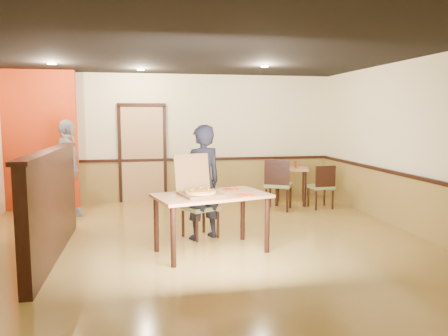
{
  "coord_description": "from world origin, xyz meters",
  "views": [
    {
      "loc": [
        -0.79,
        -6.25,
        1.89
      ],
      "look_at": [
        0.37,
        0.0,
        1.13
      ],
      "focal_mm": 35.0,
      "sensor_mm": 36.0,
      "label": 1
    }
  ],
  "objects_px": {
    "diner": "(202,182)",
    "side_chair_left": "(278,183)",
    "passerby": "(68,168)",
    "diner_chair": "(198,203)",
    "main_table": "(211,202)",
    "pizza_box": "(199,190)",
    "side_table": "(291,176)",
    "condiment": "(295,164)",
    "side_chair_right": "(322,185)"
  },
  "relations": [
    {
      "from": "diner_chair",
      "to": "pizza_box",
      "type": "bearing_deg",
      "value": -122.25
    },
    {
      "from": "side_chair_left",
      "to": "condiment",
      "type": "distance_m",
      "value": 0.94
    },
    {
      "from": "pizza_box",
      "to": "side_chair_right",
      "type": "bearing_deg",
      "value": 24.94
    },
    {
      "from": "pizza_box",
      "to": "condiment",
      "type": "bearing_deg",
      "value": 35.46
    },
    {
      "from": "side_chair_left",
      "to": "diner_chair",
      "type": "bearing_deg",
      "value": 68.39
    },
    {
      "from": "side_table",
      "to": "diner_chair",
      "type": "bearing_deg",
      "value": -136.22
    },
    {
      "from": "main_table",
      "to": "passerby",
      "type": "xyz_separation_m",
      "value": [
        -2.31,
        2.69,
        0.2
      ]
    },
    {
      "from": "pizza_box",
      "to": "condiment",
      "type": "height_order",
      "value": "pizza_box"
    },
    {
      "from": "side_chair_right",
      "to": "side_table",
      "type": "height_order",
      "value": "side_chair_right"
    },
    {
      "from": "side_chair_left",
      "to": "diner",
      "type": "bearing_deg",
      "value": 71.68
    },
    {
      "from": "passerby",
      "to": "pizza_box",
      "type": "relative_size",
      "value": 2.52
    },
    {
      "from": "side_chair_right",
      "to": "pizza_box",
      "type": "distance_m",
      "value": 3.77
    },
    {
      "from": "side_chair_left",
      "to": "condiment",
      "type": "xyz_separation_m",
      "value": [
        0.59,
        0.67,
        0.29
      ]
    },
    {
      "from": "side_table",
      "to": "passerby",
      "type": "height_order",
      "value": "passerby"
    },
    {
      "from": "side_chair_left",
      "to": "diner",
      "type": "relative_size",
      "value": 0.59
    },
    {
      "from": "diner",
      "to": "side_table",
      "type": "bearing_deg",
      "value": -156.54
    },
    {
      "from": "diner",
      "to": "side_chair_left",
      "type": "bearing_deg",
      "value": -158.34
    },
    {
      "from": "diner",
      "to": "passerby",
      "type": "relative_size",
      "value": 0.96
    },
    {
      "from": "diner_chair",
      "to": "side_chair_left",
      "type": "height_order",
      "value": "side_chair_left"
    },
    {
      "from": "side_chair_left",
      "to": "side_table",
      "type": "bearing_deg",
      "value": -100.88
    },
    {
      "from": "main_table",
      "to": "side_table",
      "type": "bearing_deg",
      "value": 38.61
    },
    {
      "from": "side_table",
      "to": "condiment",
      "type": "distance_m",
      "value": 0.28
    },
    {
      "from": "passerby",
      "to": "main_table",
      "type": "bearing_deg",
      "value": -150.54
    },
    {
      "from": "main_table",
      "to": "diner_chair",
      "type": "relative_size",
      "value": 1.77
    },
    {
      "from": "side_chair_right",
      "to": "passerby",
      "type": "bearing_deg",
      "value": -6.38
    },
    {
      "from": "side_chair_left",
      "to": "diner",
      "type": "height_order",
      "value": "diner"
    },
    {
      "from": "passerby",
      "to": "condiment",
      "type": "xyz_separation_m",
      "value": [
        4.62,
        0.39,
        -0.05
      ]
    },
    {
      "from": "diner",
      "to": "pizza_box",
      "type": "bearing_deg",
      "value": 56.3
    },
    {
      "from": "diner",
      "to": "condiment",
      "type": "relative_size",
      "value": 11.89
    },
    {
      "from": "side_chair_right",
      "to": "condiment",
      "type": "height_order",
      "value": "condiment"
    },
    {
      "from": "side_table",
      "to": "pizza_box",
      "type": "bearing_deg",
      "value": -127.79
    },
    {
      "from": "pizza_box",
      "to": "main_table",
      "type": "bearing_deg",
      "value": -2.48
    },
    {
      "from": "diner_chair",
      "to": "side_table",
      "type": "xyz_separation_m",
      "value": [
        2.29,
        2.2,
        0.08
      ]
    },
    {
      "from": "passerby",
      "to": "pizza_box",
      "type": "bearing_deg",
      "value": -153.2
    },
    {
      "from": "side_chair_left",
      "to": "main_table",
      "type": "bearing_deg",
      "value": 81.73
    },
    {
      "from": "side_table",
      "to": "pizza_box",
      "type": "relative_size",
      "value": 1.29
    },
    {
      "from": "passerby",
      "to": "side_chair_left",
      "type": "bearing_deg",
      "value": -105.1
    },
    {
      "from": "side_chair_right",
      "to": "passerby",
      "type": "relative_size",
      "value": 0.49
    },
    {
      "from": "side_chair_right",
      "to": "side_table",
      "type": "bearing_deg",
      "value": -56.81
    },
    {
      "from": "diner_chair",
      "to": "condiment",
      "type": "distance_m",
      "value": 3.31
    },
    {
      "from": "passerby",
      "to": "diner_chair",
      "type": "bearing_deg",
      "value": -141.09
    },
    {
      "from": "main_table",
      "to": "diner_chair",
      "type": "bearing_deg",
      "value": 80.63
    },
    {
      "from": "diner",
      "to": "pizza_box",
      "type": "xyz_separation_m",
      "value": [
        -0.14,
        -0.73,
        0.01
      ]
    },
    {
      "from": "main_table",
      "to": "side_table",
      "type": "relative_size",
      "value": 1.83
    },
    {
      "from": "pizza_box",
      "to": "condiment",
      "type": "relative_size",
      "value": 4.88
    },
    {
      "from": "diner_chair",
      "to": "side_chair_right",
      "type": "bearing_deg",
      "value": 3.48
    },
    {
      "from": "side_table",
      "to": "passerby",
      "type": "bearing_deg",
      "value": -175.73
    },
    {
      "from": "diner_chair",
      "to": "condiment",
      "type": "relative_size",
      "value": 6.49
    },
    {
      "from": "side_table",
      "to": "passerby",
      "type": "distance_m",
      "value": 4.54
    },
    {
      "from": "diner_chair",
      "to": "main_table",
      "type": "bearing_deg",
      "value": -110.5
    }
  ]
}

